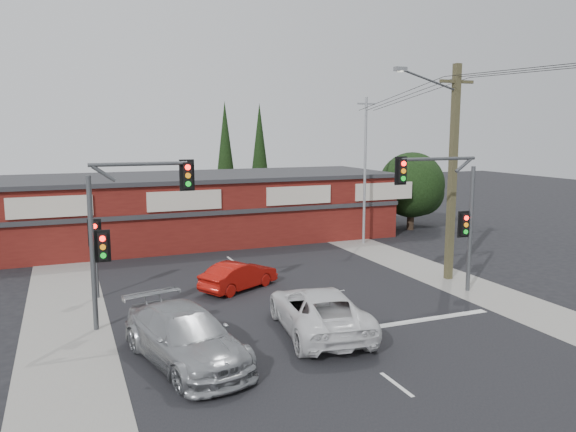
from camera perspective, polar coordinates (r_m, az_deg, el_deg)
name	(u,v)px	position (r m, az deg, el deg)	size (l,w,h in m)	color
ground	(312,321)	(21.26, 2.42, -10.58)	(120.00, 120.00, 0.00)	black
road_strip	(266,286)	(25.69, -2.22, -7.15)	(14.00, 70.00, 0.01)	black
verge_left	(65,308)	(24.30, -21.67, -8.70)	(3.00, 70.00, 0.02)	gray
verge_right	(423,269)	(29.55, 13.55, -5.26)	(3.00, 70.00, 0.02)	gray
stop_line	(414,321)	(21.68, 12.71, -10.37)	(6.50, 0.35, 0.01)	silver
white_suv	(319,310)	(19.91, 3.15, -9.54)	(2.63, 5.71, 1.59)	silver
silver_suv	(186,337)	(17.67, -10.37, -11.96)	(2.33, 5.72, 1.66)	#A0A3A6
red_sedan	(239,276)	(25.16, -5.01, -6.05)	(1.33, 3.81, 1.25)	#A6100A
lane_dashes	(270,289)	(25.23, -1.83, -7.42)	(0.12, 46.59, 0.01)	silver
shop_building	(188,208)	(36.33, -10.14, 0.85)	(27.30, 8.40, 4.22)	#531410
tree_cluster	(410,188)	(41.02, 12.30, 2.75)	(5.90, 5.10, 5.50)	#2D2116
conifer_near	(225,150)	(43.91, -6.38, 6.66)	(1.80, 1.80, 9.25)	#2D2116
conifer_far	(260,149)	(46.86, -2.90, 6.83)	(1.80, 1.80, 9.25)	#2D2116
traffic_mast_left	(123,219)	(20.59, -16.44, -0.29)	(3.77, 0.27, 5.97)	#47494C
traffic_mast_right	(450,204)	(24.72, 16.14, 1.22)	(3.96, 0.27, 5.97)	#47494C
pedestal_signal	(95,242)	(24.73, -18.99, -2.53)	(0.55, 0.27, 3.38)	#47494C
utility_pole	(451,166)	(27.07, 16.20, 4.93)	(4.38, 0.59, 10.00)	#4D472B
steel_pole	(365,168)	(34.95, 7.82, 4.83)	(1.20, 0.16, 9.00)	gray
power_lines	(554,74)	(23.14, 25.37, 12.89)	(2.01, 29.00, 1.22)	black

